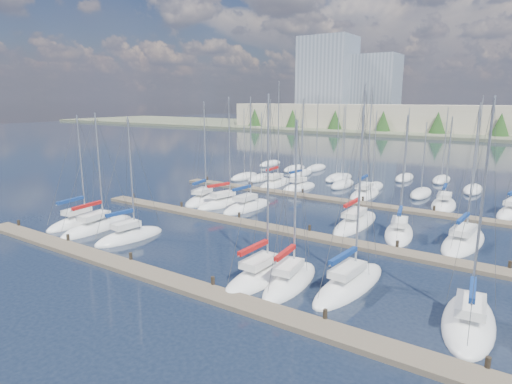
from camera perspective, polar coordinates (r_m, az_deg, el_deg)
The scene contains 23 objects.
ground at distance 80.90m, azimuth 18.41°, elevation 3.05°, with size 400.00×400.00×0.00m, color #1B2537.
dock_near at distance 30.80m, azimuth -12.70°, elevation -11.04°, with size 44.00×1.93×1.10m.
dock_mid at distance 41.03m, azimuth 1.57°, elevation -4.75°, with size 44.00×1.93×1.10m.
dock_far at distance 53.01m, azimuth 9.65°, elevation -0.97°, with size 44.00×1.93×1.10m.
sailboat_k at distance 43.46m, azimuth 13.12°, elevation -4.05°, with size 2.66×9.59×14.39m.
sailboat_b at distance 43.88m, azimuth -20.32°, elevation -4.37°, with size 3.41×8.64×11.70m.
sailboat_m at distance 41.16m, azimuth 25.93°, elevation -5.95°, with size 3.52×9.34×12.67m.
sailboat_g at distance 27.29m, azimuth 26.48°, elevation -15.23°, with size 3.52×8.05×13.14m.
sailboat_f at distance 29.64m, azimuth 12.38°, elevation -11.93°, with size 3.19×8.92×12.53m.
sailboat_c at distance 39.92m, azimuth -16.50°, elevation -5.72°, with size 3.40×6.97×11.47m.
sailboat_q at distance 54.09m, azimuth 23.74°, elevation -1.57°, with size 3.40×7.68×11.01m.
sailboat_i at distance 50.29m, azimuth -4.06°, elevation -1.50°, with size 4.09×8.29×13.16m.
sailboat_e at distance 29.50m, azimuth 4.59°, elevation -11.77°, with size 3.00×7.36×11.67m.
sailboat_a at distance 46.51m, azimuth -22.34°, elevation -3.59°, with size 3.27×8.08×11.42m.
sailboat_h at distance 52.40m, azimuth -6.98°, elevation -1.01°, with size 4.28×7.85×12.62m.
sailboat_l at distance 41.38m, azimuth 18.51°, elevation -5.22°, with size 3.96×7.83×11.56m.
sailboat_p at distance 56.83m, azimuth 14.30°, elevation -0.25°, with size 3.41×8.77×14.48m.
sailboat_j at distance 48.61m, azimuth -1.17°, elevation -1.98°, with size 3.20×7.95×13.17m.
sailboat_o at distance 59.37m, azimuth 5.76°, elevation 0.62°, with size 3.44×7.08×12.94m.
sailboat_d at distance 30.33m, azimuth 0.80°, elevation -11.03°, with size 2.75×8.16×13.29m.
sailboat_n at distance 61.72m, azimuth 2.62°, elevation 1.13°, with size 3.20×8.73×15.33m.
distant_boats at distance 67.04m, azimuth 11.10°, elevation 1.89°, with size 36.93×20.75×13.30m.
shoreline at distance 170.50m, azimuth 22.49°, elevation 9.86°, with size 400.00×60.00×38.00m.
Camera 1 is at (20.81, -17.21, 12.24)m, focal length 30.00 mm.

